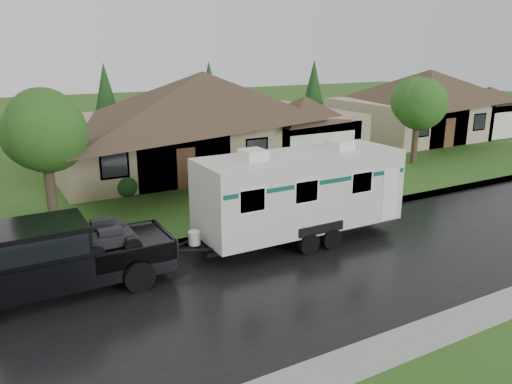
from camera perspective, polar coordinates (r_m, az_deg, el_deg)
ground at (r=18.98m, az=5.96°, el=-5.88°), size 140.00×140.00×0.00m
road at (r=17.52m, az=9.77°, el=-7.94°), size 140.00×8.00×0.01m
curb at (r=20.69m, az=2.36°, el=-3.67°), size 140.00×0.50×0.15m
lawn at (r=31.81m, az=-9.83°, el=3.16°), size 140.00×26.00×0.15m
house_main at (r=31.00m, az=-5.36°, el=9.59°), size 19.44×10.80×6.90m
house_neighbor at (r=43.52m, az=19.48°, el=10.27°), size 15.12×9.72×6.45m
tree_left_green at (r=20.55m, az=-23.09°, el=6.36°), size 3.40×3.40×5.62m
tree_right_green at (r=32.26m, az=18.04°, el=9.51°), size 3.18×3.18×5.26m
shrub_row at (r=27.36m, az=-1.84°, el=2.52°), size 13.60×1.00×1.00m
pickup_truck at (r=15.96m, az=-22.33°, el=-6.78°), size 6.71×2.55×2.24m
travel_trailer at (r=18.69m, az=5.08°, el=0.20°), size 8.28×2.91×3.71m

